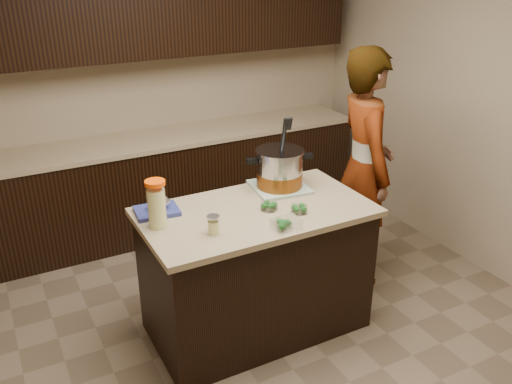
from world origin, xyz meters
TOP-DOWN VIEW (x-y plane):
  - ground_plane at (0.00, 0.00)m, footprint 4.00×4.00m
  - room_shell at (0.00, 0.00)m, footprint 4.04×4.04m
  - back_cabinets at (0.00, 1.74)m, footprint 3.60×0.63m
  - island at (0.00, 0.00)m, footprint 1.46×0.81m
  - dish_towel at (0.30, 0.22)m, footprint 0.40×0.40m
  - stock_pot at (0.30, 0.22)m, footprint 0.46×0.40m
  - lemonade_pitcher at (-0.62, 0.06)m, footprint 0.14×0.14m
  - mason_jar at (-0.37, -0.17)m, footprint 0.08×0.08m
  - broccoli_tub_left at (0.07, -0.04)m, footprint 0.14×0.14m
  - broccoli_tub_right at (0.22, -0.17)m, footprint 0.12×0.12m
  - broccoli_tub_rect at (0.04, -0.31)m, footprint 0.17×0.13m
  - blue_tray at (-0.56, 0.25)m, footprint 0.28×0.23m
  - person at (1.03, 0.22)m, footprint 0.62×0.76m

SIDE VIEW (x-z plane):
  - ground_plane at x=0.00m, z-range 0.00..0.00m
  - island at x=0.00m, z-range 0.00..0.90m
  - person at x=1.03m, z-range 0.00..1.81m
  - dish_towel at x=0.30m, z-range 0.90..0.92m
  - broccoli_tub_right at x=0.22m, z-range 0.90..0.95m
  - broccoli_tub_left at x=0.07m, z-range 0.90..0.95m
  - broccoli_tub_rect at x=0.04m, z-range 0.90..0.96m
  - blue_tray at x=-0.56m, z-range 0.88..0.98m
  - back_cabinets at x=0.00m, z-range -0.22..2.10m
  - mason_jar at x=-0.37m, z-range 0.89..1.01m
  - stock_pot at x=0.30m, z-range 0.79..1.27m
  - lemonade_pitcher at x=-0.62m, z-range 0.89..1.18m
  - room_shell at x=0.00m, z-range 0.35..3.07m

